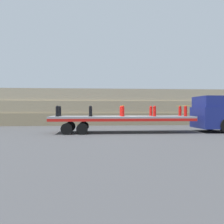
# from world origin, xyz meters

# --- Properties ---
(ground_plane) EXTENTS (120.00, 120.00, 0.00)m
(ground_plane) POSITION_xyz_m (0.00, 0.00, 0.00)
(ground_plane) COLOR #474749
(rock_cliff) EXTENTS (60.00, 3.30, 4.05)m
(rock_cliff) POSITION_xyz_m (0.00, 8.84, 2.02)
(rock_cliff) COLOR gray
(rock_cliff) RESTS_ON ground_plane
(truck_cab) EXTENTS (2.53, 2.75, 2.78)m
(truck_cab) POSITION_xyz_m (7.20, 0.00, 1.40)
(truck_cab) COLOR navy
(truck_cab) RESTS_ON ground_plane
(flatbed_trailer) EXTENTS (10.69, 2.53, 1.25)m
(flatbed_trailer) POSITION_xyz_m (-0.56, 0.00, 1.04)
(flatbed_trailer) COLOR gray
(flatbed_trailer) RESTS_ON ground_plane
(fire_hydrant_black_near_0) EXTENTS (0.28, 0.45, 0.79)m
(fire_hydrant_black_near_0) POSITION_xyz_m (-4.74, -0.53, 1.63)
(fire_hydrant_black_near_0) COLOR black
(fire_hydrant_black_near_0) RESTS_ON flatbed_trailer
(fire_hydrant_black_far_0) EXTENTS (0.28, 0.45, 0.79)m
(fire_hydrant_black_far_0) POSITION_xyz_m (-4.74, 0.53, 1.63)
(fire_hydrant_black_far_0) COLOR black
(fire_hydrant_black_far_0) RESTS_ON flatbed_trailer
(fire_hydrant_black_near_1) EXTENTS (0.28, 0.45, 0.79)m
(fire_hydrant_black_near_1) POSITION_xyz_m (-2.37, -0.53, 1.63)
(fire_hydrant_black_near_1) COLOR black
(fire_hydrant_black_near_1) RESTS_ON flatbed_trailer
(fire_hydrant_black_far_1) EXTENTS (0.28, 0.45, 0.79)m
(fire_hydrant_black_far_1) POSITION_xyz_m (-2.37, 0.53, 1.63)
(fire_hydrant_black_far_1) COLOR black
(fire_hydrant_black_far_1) RESTS_ON flatbed_trailer
(fire_hydrant_red_near_2) EXTENTS (0.28, 0.45, 0.79)m
(fire_hydrant_red_near_2) POSITION_xyz_m (0.00, -0.53, 1.63)
(fire_hydrant_red_near_2) COLOR red
(fire_hydrant_red_near_2) RESTS_ON flatbed_trailer
(fire_hydrant_red_far_2) EXTENTS (0.28, 0.45, 0.79)m
(fire_hydrant_red_far_2) POSITION_xyz_m (0.00, 0.53, 1.63)
(fire_hydrant_red_far_2) COLOR red
(fire_hydrant_red_far_2) RESTS_ON flatbed_trailer
(fire_hydrant_red_near_3) EXTENTS (0.28, 0.45, 0.79)m
(fire_hydrant_red_near_3) POSITION_xyz_m (2.37, -0.53, 1.63)
(fire_hydrant_red_near_3) COLOR red
(fire_hydrant_red_near_3) RESTS_ON flatbed_trailer
(fire_hydrant_red_far_3) EXTENTS (0.28, 0.45, 0.79)m
(fire_hydrant_red_far_3) POSITION_xyz_m (2.37, 0.53, 1.63)
(fire_hydrant_red_far_3) COLOR red
(fire_hydrant_red_far_3) RESTS_ON flatbed_trailer
(fire_hydrant_red_near_4) EXTENTS (0.28, 0.45, 0.79)m
(fire_hydrant_red_near_4) POSITION_xyz_m (4.74, -0.53, 1.63)
(fire_hydrant_red_near_4) COLOR red
(fire_hydrant_red_near_4) RESTS_ON flatbed_trailer
(fire_hydrant_red_far_4) EXTENTS (0.28, 0.45, 0.79)m
(fire_hydrant_red_far_4) POSITION_xyz_m (4.74, 0.53, 1.63)
(fire_hydrant_red_far_4) COLOR red
(fire_hydrant_red_far_4) RESTS_ON flatbed_trailer
(cargo_strap_rear) EXTENTS (0.05, 2.63, 0.01)m
(cargo_strap_rear) POSITION_xyz_m (0.00, 0.00, 2.05)
(cargo_strap_rear) COLOR yellow
(cargo_strap_rear) RESTS_ON fire_hydrant_red_near_2
(cargo_strap_middle) EXTENTS (0.05, 2.63, 0.01)m
(cargo_strap_middle) POSITION_xyz_m (4.74, 0.00, 2.05)
(cargo_strap_middle) COLOR yellow
(cargo_strap_middle) RESTS_ON fire_hydrant_red_near_4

